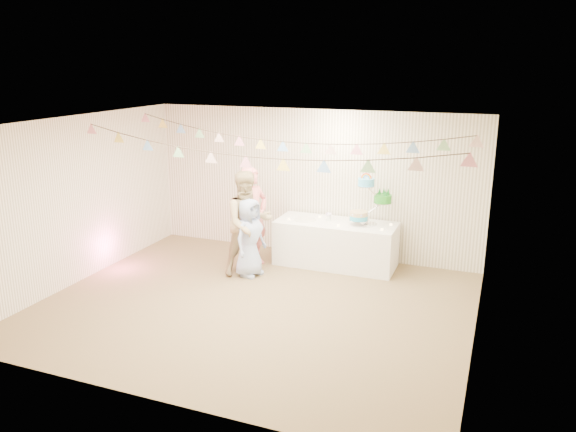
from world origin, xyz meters
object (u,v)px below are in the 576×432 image
(cake_stand, at_px, (370,202))
(person_adult_a, at_px, (253,217))
(person_adult_b, at_px, (248,223))
(table, at_px, (336,244))
(person_child, at_px, (250,237))

(cake_stand, height_order, person_adult_a, person_adult_a)
(person_adult_a, bearing_deg, person_adult_b, -142.98)
(table, bearing_deg, person_child, -140.12)
(table, distance_m, person_adult_b, 1.58)
(table, distance_m, person_adult_a, 1.49)
(table, bearing_deg, person_adult_a, -159.06)
(cake_stand, relative_size, person_child, 0.63)
(person_adult_b, height_order, person_child, person_adult_b)
(table, relative_size, person_adult_a, 1.19)
(table, xyz_separation_m, cake_stand, (0.55, 0.05, 0.78))
(table, relative_size, cake_stand, 2.50)
(table, distance_m, cake_stand, 0.95)
(cake_stand, distance_m, person_adult_b, 2.03)
(person_adult_b, bearing_deg, person_child, -102.49)
(person_adult_b, relative_size, person_child, 1.33)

